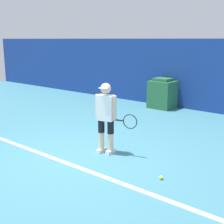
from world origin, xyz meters
The scene contains 6 objects.
ground_plane centered at (0.00, 0.00, 0.00)m, with size 24.00×24.00×0.00m, color teal.
back_wall centered at (0.00, 5.74, 1.21)m, with size 24.00×0.10×2.42m.
court_baseline centered at (0.00, -0.37, 0.01)m, with size 21.60×0.10×0.01m.
tennis_player centered at (0.26, 0.58, 0.84)m, with size 0.91×0.37×1.52m.
tennis_ball centered at (1.85, 0.21, 0.03)m, with size 0.07×0.07×0.07m.
covered_chair centered at (-1.20, 5.27, 0.51)m, with size 0.85×0.74×1.07m.
Camera 1 is at (4.44, -4.21, 2.40)m, focal length 50.00 mm.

